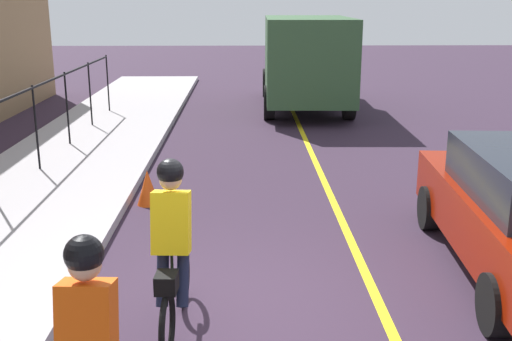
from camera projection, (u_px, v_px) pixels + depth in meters
The scene contains 5 objects.
ground_plane at pixel (236, 305), 6.87m from camera, with size 80.00×80.00×0.00m, color #312334.
lane_line_centre at pixel (379, 304), 6.90m from camera, with size 36.00×0.12×0.01m, color yellow.
cyclist_lead at pixel (173, 250), 6.06m from camera, with size 1.71×0.38×1.83m.
box_truck_background at pixel (305, 58), 18.86m from camera, with size 6.76×2.67×2.78m.
traffic_cone_far at pixel (148, 187), 10.18m from camera, with size 0.36×0.36×0.59m, color #ED5013.
Camera 1 is at (-6.22, -0.10, 3.28)m, focal length 43.47 mm.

